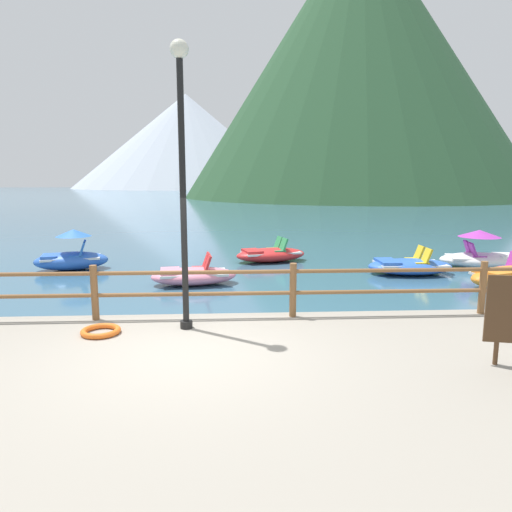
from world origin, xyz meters
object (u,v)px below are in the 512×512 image
at_px(pedal_boat_5, 482,256).
at_px(pedal_boat_7, 71,256).
at_px(lamp_post, 182,162).
at_px(life_ring, 101,331).
at_px(pedal_boat_3, 193,275).
at_px(pedal_boat_1, 270,254).
at_px(pedal_boat_4, 409,266).
at_px(pedal_boat_6, 511,276).

bearing_deg(pedal_boat_5, pedal_boat_7, 178.35).
height_order(lamp_post, pedal_boat_5, lamp_post).
relative_size(life_ring, pedal_boat_3, 0.26).
distance_m(pedal_boat_1, pedal_boat_7, 6.35).
relative_size(pedal_boat_4, pedal_boat_7, 1.05).
relative_size(lamp_post, pedal_boat_4, 1.77).
xyz_separation_m(life_ring, pedal_boat_7, (-2.88, 7.29, -0.03)).
height_order(pedal_boat_1, pedal_boat_5, pedal_boat_5).
bearing_deg(pedal_boat_3, pedal_boat_7, 150.49).
distance_m(life_ring, pedal_boat_4, 9.52).
xyz_separation_m(pedal_boat_1, pedal_boat_6, (5.93, -4.05, 0.04)).
bearing_deg(pedal_boat_4, pedal_boat_7, 173.33).
bearing_deg(pedal_boat_7, life_ring, -68.49).
height_order(pedal_boat_4, pedal_boat_7, pedal_boat_7).
relative_size(pedal_boat_5, pedal_boat_7, 1.16).
xyz_separation_m(lamp_post, pedal_boat_5, (8.63, 6.71, -2.65)).
bearing_deg(pedal_boat_7, pedal_boat_1, 9.85).
bearing_deg(pedal_boat_4, lamp_post, -135.48).
height_order(life_ring, pedal_boat_5, pedal_boat_5).
xyz_separation_m(lamp_post, pedal_boat_4, (5.99, 5.89, -2.80)).
distance_m(lamp_post, life_ring, 2.91).
bearing_deg(pedal_boat_7, pedal_boat_6, -13.67).
bearing_deg(pedal_boat_7, lamp_post, -59.43).
xyz_separation_m(life_ring, pedal_boat_3, (1.04, 5.08, -0.20)).
relative_size(pedal_boat_6, pedal_boat_7, 1.17).
distance_m(life_ring, pedal_boat_5, 12.12).
height_order(life_ring, pedal_boat_6, pedal_boat_6).
xyz_separation_m(pedal_boat_3, pedal_boat_7, (-3.91, 2.21, 0.17)).
height_order(lamp_post, pedal_boat_4, lamp_post).
bearing_deg(pedal_boat_5, pedal_boat_1, 167.51).
xyz_separation_m(lamp_post, pedal_boat_7, (-4.18, 7.08, -2.63)).
bearing_deg(pedal_boat_5, pedal_boat_4, -162.71).
height_order(lamp_post, pedal_boat_7, lamp_post).
bearing_deg(pedal_boat_6, pedal_boat_4, 138.49).
height_order(life_ring, pedal_boat_4, pedal_boat_4).
bearing_deg(pedal_boat_6, pedal_boat_7, 166.33).
bearing_deg(pedal_boat_3, life_ring, -101.52).
bearing_deg(pedal_boat_4, pedal_boat_5, 17.29).
xyz_separation_m(pedal_boat_1, pedal_boat_5, (6.56, -1.45, 0.14)).
height_order(pedal_boat_5, pedal_boat_7, pedal_boat_7).
relative_size(pedal_boat_3, pedal_boat_7, 1.01).
distance_m(pedal_boat_5, pedal_boat_6, 2.67).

